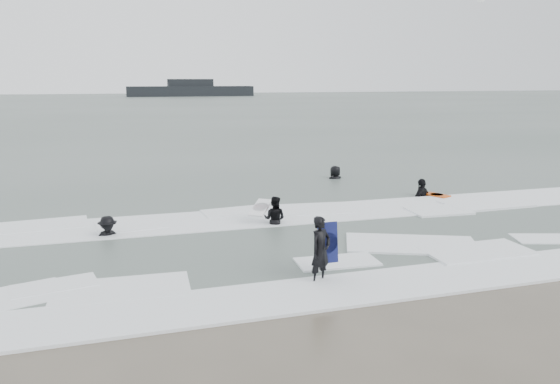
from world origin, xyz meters
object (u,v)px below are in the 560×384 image
object	(u,v)px
surfer_centre	(320,283)
surfer_breaker	(108,238)
surfer_right_far	(335,180)
surfer_right_near	(422,197)
surfer_wading	(275,225)
vessel_horizon	(191,90)

from	to	relation	value
surfer_centre	surfer_breaker	distance (m)	6.93
surfer_right_far	surfer_right_near	bearing A→B (deg)	104.69
surfer_wading	surfer_right_near	distance (m)	7.13
surfer_centre	surfer_wading	bearing A→B (deg)	57.16
surfer_centre	surfer_breaker	bearing A→B (deg)	104.06
surfer_wading	surfer_right_far	bearing A→B (deg)	-91.61
surfer_centre	vessel_horizon	bearing A→B (deg)	55.16
surfer_centre	surfer_right_far	distance (m)	13.06
surfer_right_near	vessel_horizon	bearing A→B (deg)	-121.22
surfer_breaker	surfer_right_near	distance (m)	12.03
surfer_centre	surfer_breaker	world-z (taller)	surfer_centre
surfer_right_near	surfer_breaker	bearing A→B (deg)	-16.58
surfer_centre	vessel_horizon	xyz separation A→B (m)	(13.29, 131.09, 1.60)
vessel_horizon	surfer_right_near	bearing A→B (deg)	-92.90
surfer_wading	surfer_right_near	size ratio (longest dim) A/B	0.79
surfer_right_far	surfer_breaker	bearing A→B (deg)	27.08
surfer_centre	surfer_right_near	xyz separation A→B (m)	(7.04, 7.51, 0.00)
surfer_centre	vessel_horizon	world-z (taller)	vessel_horizon
surfer_wading	surfer_right_far	distance (m)	8.44
surfer_wading	surfer_breaker	world-z (taller)	surfer_breaker
surfer_right_near	vessel_horizon	world-z (taller)	vessel_horizon
surfer_right_near	surfer_right_far	size ratio (longest dim) A/B	1.05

